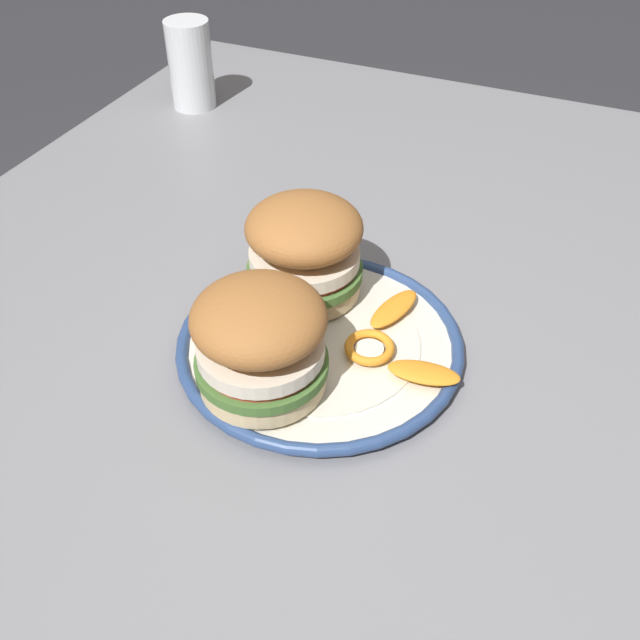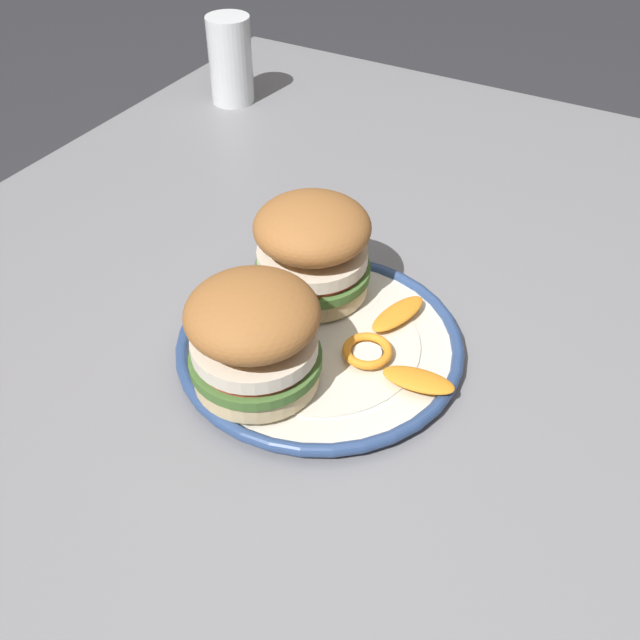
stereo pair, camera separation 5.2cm
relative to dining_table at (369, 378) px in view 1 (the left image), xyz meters
name	(u,v)px [view 1 (the left image)]	position (x,y,z in m)	size (l,w,h in m)	color
dining_table	(369,378)	(0.00, 0.00, 0.00)	(1.18, 1.08, 0.76)	gray
dinner_plate	(320,344)	(-0.08, 0.03, 0.11)	(0.27, 0.27, 0.02)	silver
sandwich_half_left	(260,339)	(-0.15, 0.05, 0.17)	(0.13, 0.13, 0.10)	beige
sandwich_half_right	(304,248)	(-0.01, 0.07, 0.17)	(0.14, 0.14, 0.10)	beige
orange_peel_curled	(369,348)	(-0.08, -0.02, 0.12)	(0.05, 0.05, 0.01)	orange
orange_peel_strip_long	(394,309)	(-0.01, -0.03, 0.12)	(0.07, 0.04, 0.01)	orange
orange_peel_strip_short	(424,373)	(-0.09, -0.08, 0.12)	(0.04, 0.07, 0.01)	orange
drinking_glass	(191,70)	(0.35, 0.42, 0.15)	(0.06, 0.06, 0.13)	white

